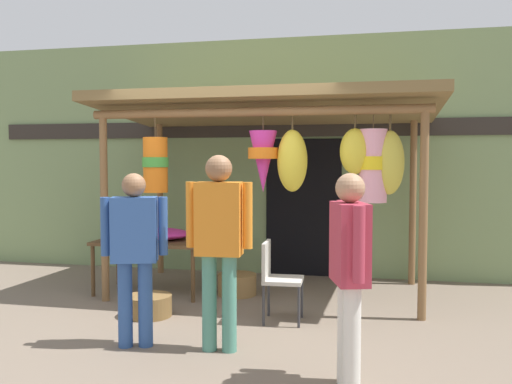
{
  "coord_description": "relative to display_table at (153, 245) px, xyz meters",
  "views": [
    {
      "loc": [
        1.67,
        -5.52,
        1.69
      ],
      "look_at": [
        0.16,
        1.3,
        1.28
      ],
      "focal_mm": 38.35,
      "sensor_mm": 36.0,
      "label": 1
    }
  ],
  "objects": [
    {
      "name": "market_stall_canopy",
      "position": [
        1.56,
        0.16,
        1.51
      ],
      "size": [
        4.15,
        2.21,
        2.49
      ],
      "color": "brown",
      "rests_on": "ground_plane"
    },
    {
      "name": "folding_chair",
      "position": [
        1.75,
        -0.89,
        -0.11
      ],
      "size": [
        0.42,
        0.42,
        0.84
      ],
      "color": "beige",
      "rests_on": "ground_plane"
    },
    {
      "name": "customer_foreground",
      "position": [
        0.65,
        -1.92,
        0.31
      ],
      "size": [
        0.57,
        0.33,
        1.57
      ],
      "color": "#2D5193",
      "rests_on": "ground_plane"
    },
    {
      "name": "wicker_basket_by_table",
      "position": [
        0.38,
        -0.99,
        -0.5
      ],
      "size": [
        0.49,
        0.49,
        0.23
      ],
      "primitive_type": "cylinder",
      "color": "brown",
      "rests_on": "ground_plane"
    },
    {
      "name": "shopper_by_bananas",
      "position": [
        2.58,
        -2.42,
        0.32
      ],
      "size": [
        0.33,
        0.57,
        1.6
      ],
      "color": "silver",
      "rests_on": "ground_plane"
    },
    {
      "name": "wicker_basket_spare",
      "position": [
        1.07,
        0.13,
        -0.48
      ],
      "size": [
        0.49,
        0.49,
        0.26
      ],
      "primitive_type": "cylinder",
      "color": "olive",
      "rests_on": "ground_plane"
    },
    {
      "name": "flower_heap_on_table",
      "position": [
        0.06,
        0.06,
        0.14
      ],
      "size": [
        0.84,
        0.59,
        0.14
      ],
      "color": "#D13399",
      "rests_on": "display_table"
    },
    {
      "name": "ground_plane",
      "position": [
        1.1,
        -0.92,
        -0.61
      ],
      "size": [
        30.0,
        30.0,
        0.0
      ],
      "primitive_type": "plane",
      "color": "#756656"
    },
    {
      "name": "display_table",
      "position": [
        0.0,
        0.0,
        0.0
      ],
      "size": [
        1.4,
        0.77,
        0.68
      ],
      "color": "brown",
      "rests_on": "ground_plane"
    },
    {
      "name": "shop_facade",
      "position": [
        1.1,
        1.6,
        1.12
      ],
      "size": [
        9.37,
        0.29,
        3.47
      ],
      "color": "#7A9360",
      "rests_on": "ground_plane"
    },
    {
      "name": "passerby_at_right",
      "position": [
        1.42,
        -1.87,
        0.42
      ],
      "size": [
        0.59,
        0.25,
        1.73
      ],
      "color": "#4C8E7A",
      "rests_on": "ground_plane"
    }
  ]
}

